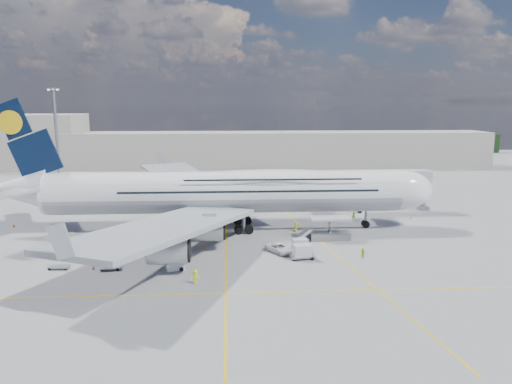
{
  "coord_description": "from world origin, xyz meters",
  "views": [
    {
      "loc": [
        0.36,
        -75.81,
        22.33
      ],
      "look_at": [
        5.17,
        8.0,
        7.05
      ],
      "focal_mm": 35.0,
      "sensor_mm": 36.0,
      "label": 1
    }
  ],
  "objects": [
    {
      "name": "jet_bridge",
      "position": [
        29.81,
        20.94,
        6.85
      ],
      "size": [
        18.8,
        12.1,
        8.5
      ],
      "color": "#B7B7BC",
      "rests_on": "ground"
    },
    {
      "name": "tree_line",
      "position": [
        40.0,
        140.0,
        4.0
      ],
      "size": [
        160.0,
        6.0,
        8.0
      ],
      "primitive_type": "cube",
      "color": "#193814",
      "rests_on": "ground"
    },
    {
      "name": "cone_wing_right_inner",
      "position": [
        -3.29,
        -1.26,
        0.24
      ],
      "size": [
        0.4,
        0.4,
        0.51
      ],
      "color": "orange",
      "rests_on": "ground"
    },
    {
      "name": "cone_nose",
      "position": [
        35.53,
        15.82,
        0.26
      ],
      "size": [
        0.43,
        0.43,
        0.55
      ],
      "color": "orange",
      "rests_on": "ground"
    },
    {
      "name": "cone_tail",
      "position": [
        -38.24,
        13.8,
        0.3
      ],
      "size": [
        0.49,
        0.49,
        0.62
      ],
      "color": "orange",
      "rests_on": "ground"
    },
    {
      "name": "dolly_row_a",
      "position": [
        -22.58,
        -9.91,
        0.3
      ],
      "size": [
        2.77,
        1.66,
        0.39
      ],
      "rotation": [
        0.0,
        0.0,
        -0.1
      ],
      "color": "gray",
      "rests_on": "ground"
    },
    {
      "name": "light_mast",
      "position": [
        -40.0,
        45.0,
        13.21
      ],
      "size": [
        3.0,
        0.7,
        25.5
      ],
      "color": "gray",
      "rests_on": "ground"
    },
    {
      "name": "dolly_nose_near",
      "position": [
        10.93,
        -7.55,
        1.15
      ],
      "size": [
        3.58,
        2.24,
        2.13
      ],
      "rotation": [
        0.0,
        0.0,
        0.14
      ],
      "color": "gray",
      "rests_on": "ground"
    },
    {
      "name": "crew_loader",
      "position": [
        19.63,
        -7.99,
        0.81
      ],
      "size": [
        0.98,
        1.0,
        1.62
      ],
      "primitive_type": "imported",
      "rotation": [
        0.0,
        0.0,
        -0.86
      ],
      "color": "#9AE418",
      "rests_on": "ground"
    },
    {
      "name": "dolly_nose_far",
      "position": [
        11.13,
        -3.77,
        1.05
      ],
      "size": [
        3.32,
        2.14,
        1.96
      ],
      "rotation": [
        0.0,
        0.0,
        0.17
      ],
      "color": "gray",
      "rests_on": "ground"
    },
    {
      "name": "crew_wing",
      "position": [
        -19.51,
        2.58,
        0.84
      ],
      "size": [
        0.44,
        1.0,
        1.68
      ],
      "primitive_type": "imported",
      "rotation": [
        0.0,
        0.0,
        1.6
      ],
      "color": "#B1E017",
      "rests_on": "ground"
    },
    {
      "name": "crew_nose",
      "position": [
        24.34,
        15.93,
        0.9
      ],
      "size": [
        0.73,
        0.56,
        1.8
      ],
      "primitive_type": "imported",
      "rotation": [
        0.0,
        0.0,
        0.22
      ],
      "color": "#9EF219",
      "rests_on": "ground"
    },
    {
      "name": "cargo_loader",
      "position": [
        16.82,
        2.89,
        1.25
      ],
      "size": [
        8.53,
        3.2,
        3.67
      ],
      "color": "silver",
      "rests_on": "ground"
    },
    {
      "name": "baggage_tug",
      "position": [
        -6.77,
        -11.39,
        0.66
      ],
      "size": [
        2.63,
        1.8,
        1.5
      ],
      "rotation": [
        0.0,
        0.0,
        0.32
      ],
      "color": "white",
      "rests_on": "ground"
    },
    {
      "name": "taxi_line_cross",
      "position": [
        0.0,
        -20.0,
        0.01
      ],
      "size": [
        120.0,
        0.25,
        0.01
      ],
      "primitive_type": "cube",
      "color": "#E4BC0C",
      "rests_on": "ground"
    },
    {
      "name": "cone_wing_right_outer",
      "position": [
        -17.89,
        -10.34,
        0.24
      ],
      "size": [
        0.38,
        0.38,
        0.49
      ],
      "color": "orange",
      "rests_on": "ground"
    },
    {
      "name": "catering_truck_inner",
      "position": [
        -4.44,
        20.7,
        1.64
      ],
      "size": [
        6.3,
        4.06,
        3.49
      ],
      "rotation": [
        0.0,
        0.0,
        0.38
      ],
      "color": "gray",
      "rests_on": "ground"
    },
    {
      "name": "ground",
      "position": [
        0.0,
        0.0,
        0.0
      ],
      "size": [
        300.0,
        300.0,
        0.0
      ],
      "primitive_type": "plane",
      "color": "gray",
      "rests_on": "ground"
    },
    {
      "name": "dolly_row_b",
      "position": [
        -15.56,
        -10.63,
        0.3
      ],
      "size": [
        2.79,
        1.74,
        0.39
      ],
      "rotation": [
        0.0,
        0.0,
        0.13
      ],
      "color": "gray",
      "rests_on": "ground"
    },
    {
      "name": "crew_tug",
      "position": [
        -3.78,
        -16.71,
        0.97
      ],
      "size": [
        1.41,
        1.08,
        1.93
      ],
      "primitive_type": "imported",
      "rotation": [
        0.0,
        0.0,
        0.32
      ],
      "color": "#DCF119",
      "rests_on": "ground"
    },
    {
      "name": "taxi_line_main",
      "position": [
        0.0,
        0.0,
        0.01
      ],
      "size": [
        0.25,
        220.0,
        0.01
      ],
      "primitive_type": "cube",
      "color": "#E4BC0C",
      "rests_on": "ground"
    },
    {
      "name": "taxi_line_diag",
      "position": [
        14.0,
        10.0,
        0.01
      ],
      "size": [
        14.16,
        99.06,
        0.01
      ],
      "primitive_type": "cube",
      "rotation": [
        0.0,
        0.0,
        0.14
      ],
      "color": "#E4BC0C",
      "rests_on": "ground"
    },
    {
      "name": "terminal",
      "position": [
        0.0,
        95.0,
        6.0
      ],
      "size": [
        180.0,
        16.0,
        12.0
      ],
      "primitive_type": "cube",
      "color": "#B2AD9E",
      "rests_on": "ground"
    },
    {
      "name": "airliner",
      "position": [
        0.26,
        10.0,
        6.87
      ],
      "size": [
        77.26,
        79.15,
        23.71
      ],
      "color": "white",
      "rests_on": "ground"
    },
    {
      "name": "dolly_row_c",
      "position": [
        -10.12,
        -2.84,
        1.05
      ],
      "size": [
        3.32,
        2.15,
        1.96
      ],
      "rotation": [
        0.0,
        0.0,
        0.17
      ],
      "color": "gray",
      "rests_on": "ground"
    },
    {
      "name": "crew_van",
      "position": [
        12.05,
        7.99,
        0.8
      ],
      "size": [
        0.84,
        0.93,
        1.6
      ],
      "primitive_type": "imported",
      "rotation": [
        0.0,
        0.0,
        2.11
      ],
      "color": "#B0DE17",
      "rests_on": "ground"
    },
    {
      "name": "cone_wing_left_outer",
      "position": [
        -15.72,
        29.5,
        0.25
      ],
      "size": [
        0.41,
        0.41,
        0.53
      ],
      "color": "orange",
      "rests_on": "ground"
    },
    {
      "name": "cone_wing_left_inner",
      "position": [
        -12.95,
        30.71,
        0.23
      ],
      "size": [
        0.38,
        0.38,
        0.48
      ],
      "color": "orange",
      "rests_on": "ground"
    },
    {
      "name": "catering_truck_outer",
      "position": [
        -8.62,
        46.14,
        1.92
      ],
      "size": [
        7.51,
        6.0,
        4.13
      ],
      "rotation": [
        0.0,
        0.0,
        -0.64
      ],
      "color": "gray",
      "rests_on": "ground"
    },
    {
      "name": "service_van",
      "position": [
        7.94,
        -4.29,
        0.69
      ],
      "size": [
        4.47,
        5.42,
        1.37
      ],
      "primitive_type": "imported",
      "rotation": [
        0.0,
        0.0,
        0.53
      ],
      "color": "silver",
      "rests_on": "ground"
    },
    {
      "name": "hangar",
      "position": [
        -70.0,
        100.0,
        9.0
      ],
      "size": [
        40.0,
        22.0,
        18.0
      ],
      "primitive_type": "cube",
      "color": "#B2AD9E",
      "rests_on": "ground"
    },
    {
      "name": "dolly_back",
      "position": [
        -18.66,
        0.22,
        0.39
      ],
      "size": [
        3.73,
        2.47,
        0.5
      ],
      "rotation": [
        0.0,
        0.0,
        -0.2
      ],
      "color": "gray",
      "rests_on": "ground"
    }
  ]
}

